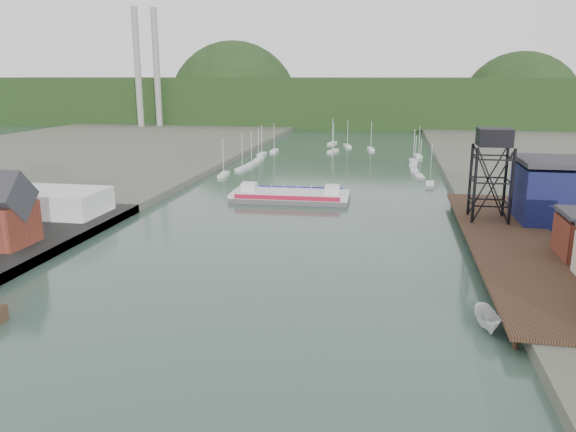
% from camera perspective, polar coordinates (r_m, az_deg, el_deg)
% --- Properties ---
extents(ground, '(600.00, 600.00, 0.00)m').
position_cam_1_polar(ground, '(53.79, -10.80, -16.10)').
color(ground, '#2C453C').
rests_on(ground, ground).
extents(east_pier, '(14.00, 70.00, 2.45)m').
position_cam_1_polar(east_pier, '(93.52, 21.94, -2.45)').
color(east_pier, black).
rests_on(east_pier, ground).
extents(white_shed, '(18.00, 12.00, 4.50)m').
position_cam_1_polar(white_shed, '(114.11, -22.58, 1.34)').
color(white_shed, silver).
rests_on(white_shed, west_quay).
extents(lift_tower, '(6.50, 6.50, 16.00)m').
position_cam_1_polar(lift_tower, '(103.14, 20.19, 6.97)').
color(lift_tower, black).
rests_on(lift_tower, east_pier).
extents(marina_sailboats, '(57.71, 92.65, 0.90)m').
position_cam_1_polar(marina_sailboats, '(184.34, 4.91, 5.73)').
color(marina_sailboats, silver).
rests_on(marina_sailboats, ground).
extents(smokestacks, '(11.20, 8.20, 60.00)m').
position_cam_1_polar(smokestacks, '(302.17, -14.11, 14.23)').
color(smokestacks, gray).
rests_on(smokestacks, ground).
extents(distant_hills, '(500.00, 120.00, 80.00)m').
position_cam_1_polar(distant_hills, '(345.53, 7.03, 11.20)').
color(distant_hills, '#1E3116').
rests_on(distant_hills, ground).
extents(chain_ferry, '(26.15, 11.27, 3.72)m').
position_cam_1_polar(chain_ferry, '(124.26, 0.22, 2.08)').
color(chain_ferry, '#515154').
rests_on(chain_ferry, ground).
extents(motorboat, '(2.74, 6.06, 2.27)m').
position_cam_1_polar(motorboat, '(65.44, 19.60, -9.91)').
color(motorboat, silver).
rests_on(motorboat, ground).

